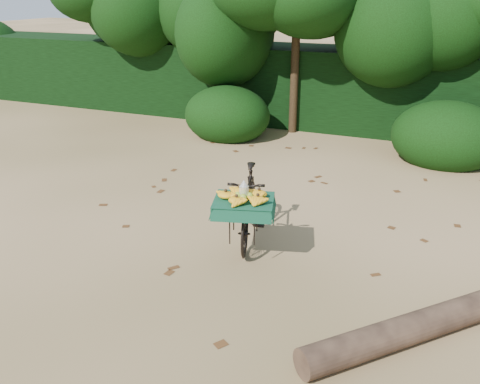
% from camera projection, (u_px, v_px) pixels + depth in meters
% --- Properties ---
extents(ground, '(80.00, 80.00, 0.00)m').
position_uv_depth(ground, '(304.00, 246.00, 6.55)').
color(ground, tan).
rests_on(ground, ground).
extents(vendor_bicycle, '(1.02, 1.78, 0.97)m').
position_uv_depth(vendor_bicycle, '(248.00, 205.00, 6.56)').
color(vendor_bicycle, black).
rests_on(vendor_bicycle, ground).
extents(fallen_log, '(2.92, 3.11, 0.29)m').
position_uv_depth(fallen_log, '(474.00, 308.00, 5.06)').
color(fallen_log, brown).
rests_on(fallen_log, ground).
extents(hedge_backdrop, '(26.00, 1.80, 1.80)m').
position_uv_depth(hedge_backdrop, '(382.00, 91.00, 11.61)').
color(hedge_backdrop, black).
rests_on(hedge_backdrop, ground).
extents(tree_row, '(14.50, 2.00, 4.00)m').
position_uv_depth(tree_row, '(351.00, 43.00, 10.74)').
color(tree_row, black).
rests_on(tree_row, ground).
extents(bush_clumps, '(8.80, 1.70, 0.90)m').
position_uv_depth(bush_clumps, '(391.00, 134.00, 9.89)').
color(bush_clumps, black).
rests_on(bush_clumps, ground).
extents(leaf_litter, '(7.00, 7.30, 0.01)m').
position_uv_depth(leaf_litter, '(317.00, 226.00, 7.11)').
color(leaf_litter, '#533116').
rests_on(leaf_litter, ground).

